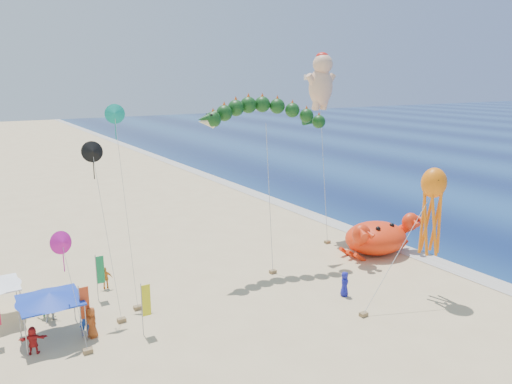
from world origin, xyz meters
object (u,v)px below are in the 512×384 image
at_px(octopus_kite, 432,205).
at_px(cherub_kite, 321,80).
at_px(dragon_kite, 264,117).
at_px(canopy_blue, 50,297).
at_px(crab_inflatable, 377,237).

bearing_deg(octopus_kite, cherub_kite, 79.87).
height_order(dragon_kite, octopus_kite, dragon_kite).
bearing_deg(dragon_kite, cherub_kite, 26.73).
distance_m(octopus_kite, canopy_blue, 24.42).
relative_size(crab_inflatable, cherub_kite, 0.45).
xyz_separation_m(cherub_kite, octopus_kite, (-2.76, -15.46, -8.00)).
relative_size(cherub_kite, canopy_blue, 4.57).
distance_m(crab_inflatable, dragon_kite, 14.14).
height_order(crab_inflatable, octopus_kite, octopus_kite).
distance_m(crab_inflatable, canopy_blue, 25.99).
height_order(octopus_kite, canopy_blue, octopus_kite).
distance_m(dragon_kite, cherub_kite, 10.51).
bearing_deg(canopy_blue, dragon_kite, 12.33).
xyz_separation_m(dragon_kite, octopus_kite, (6.31, -10.89, -5.28)).
distance_m(crab_inflatable, cherub_kite, 15.05).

